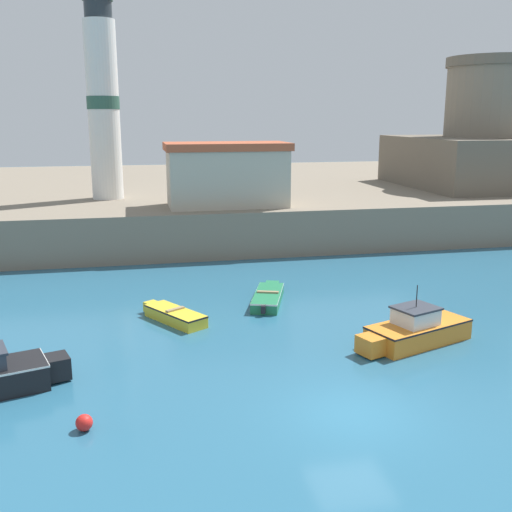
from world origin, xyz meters
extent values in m
plane|color=#28607F|center=(0.00, 0.00, 0.00)|extent=(200.00, 200.00, 0.00)
cube|color=gray|center=(0.00, 40.63, 1.50)|extent=(120.00, 40.00, 3.00)
cube|color=black|center=(-9.15, 4.50, 0.46)|extent=(1.04, 1.15, 0.78)
cube|color=yellow|center=(-4.67, 9.63, 0.27)|extent=(2.65, 3.35, 0.54)
cube|color=yellow|center=(-5.67, 11.22, 0.27)|extent=(0.76, 0.73, 0.46)
cube|color=black|center=(-4.67, 9.63, 0.50)|extent=(2.68, 3.38, 0.07)
cube|color=#997F5B|center=(-4.67, 9.63, 0.58)|extent=(0.88, 0.66, 0.08)
cube|color=orange|center=(4.73, 5.11, 0.42)|extent=(4.69, 3.14, 0.83)
cube|color=orange|center=(2.32, 4.23, 0.42)|extent=(1.06, 1.17, 0.71)
cube|color=black|center=(4.73, 5.11, 0.79)|extent=(4.74, 3.17, 0.07)
cube|color=silver|center=(4.53, 5.04, 1.15)|extent=(1.88, 1.75, 0.63)
cube|color=#2D333D|center=(4.53, 5.04, 1.50)|extent=(2.04, 1.88, 0.08)
cylinder|color=black|center=(4.53, 5.04, 1.99)|extent=(0.04, 0.04, 0.90)
cube|color=#237A4C|center=(-0.03, 11.47, 0.26)|extent=(2.39, 3.92, 0.52)
cube|color=#237A4C|center=(0.67, 13.49, 0.26)|extent=(0.83, 0.75, 0.44)
cube|color=white|center=(-0.03, 11.47, 0.48)|extent=(2.42, 3.96, 0.07)
cube|color=#997F5B|center=(-0.03, 11.47, 0.56)|extent=(1.07, 0.54, 0.08)
cube|color=black|center=(-0.68, 9.60, 0.31)|extent=(0.25, 0.25, 0.36)
sphere|color=red|center=(-8.00, 0.66, 0.25)|extent=(0.50, 0.50, 0.50)
cube|color=#685E4F|center=(24.00, 31.26, 5.10)|extent=(14.05, 14.05, 4.19)
cylinder|color=gray|center=(24.00, 31.26, 7.97)|extent=(7.66, 7.66, 9.93)
cylinder|color=#685E4F|center=(24.00, 31.26, 13.33)|extent=(8.04, 8.04, 0.80)
cylinder|color=silver|center=(-8.00, 29.51, 9.24)|extent=(2.23, 2.23, 12.48)
cylinder|color=#2D5647|center=(-8.00, 29.51, 9.86)|extent=(2.30, 2.30, 0.90)
cylinder|color=#262D33|center=(-8.00, 29.51, 16.08)|extent=(1.90, 1.90, 1.20)
cube|color=#BCB29E|center=(0.00, 23.96, 4.86)|extent=(7.81, 4.02, 3.73)
cube|color=#B25133|center=(0.00, 23.96, 6.98)|extent=(8.20, 4.22, 0.50)
camera|label=1|loc=(-6.35, -15.83, 8.92)|focal=42.00mm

